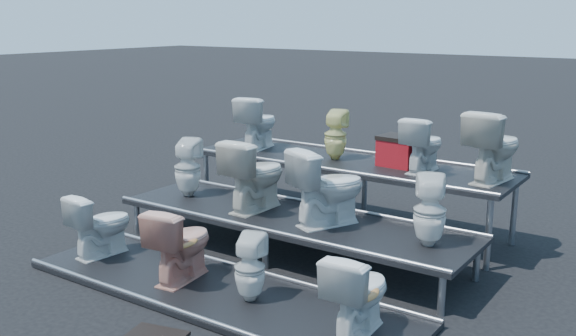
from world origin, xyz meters
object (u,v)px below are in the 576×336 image
Objects in this scene: toilet_9 at (336,135)px; toilet_11 at (494,146)px; toilet_1 at (181,243)px; toilet_3 at (358,292)px; toilet_5 at (255,174)px; toilet_7 at (430,211)px; toilet_4 at (188,168)px; toilet_6 at (328,187)px; toilet_2 at (250,268)px; toilet_10 at (423,144)px; red_crate at (399,153)px; toilet_8 at (258,122)px; toilet_0 at (101,224)px.

toilet_11 is (2.01, 0.00, 0.08)m from toilet_9.
toilet_1 is 2.00m from toilet_3.
toilet_5 reaches higher than toilet_7.
toilet_4 is 1.13× the size of toilet_9.
toilet_5 and toilet_6 have the same top height.
toilet_2 is 1.67m from toilet_5.
toilet_5 is at bearing 65.31° from toilet_9.
toilet_2 is 0.90× the size of toilet_7.
toilet_7 is (0.08, 1.30, 0.39)m from toilet_3.
toilet_6 is 1.91m from toilet_11.
toilet_4 is 1.92m from toilet_9.
toilet_3 is 3.39m from toilet_4.
toilet_2 is 0.88× the size of toilet_3.
toilet_1 is 1.21× the size of toilet_9.
toilet_10 is at bearing 8.51° from toilet_11.
toilet_7 is at bearing 159.88° from toilet_4.
toilet_10 reaches higher than toilet_2.
toilet_1 is at bearing -16.88° from toilet_2.
toilet_11 reaches higher than toilet_10.
toilet_8 is at bearing -172.42° from red_crate.
toilet_10 is (-0.63, 1.30, 0.38)m from toilet_7.
toilet_9 is (0.31, 1.30, 0.30)m from toilet_5.
toilet_7 is (1.21, 1.30, 0.43)m from toilet_2.
toilet_8 is (0.22, 2.60, 0.81)m from toilet_0.
toilet_6 is (0.93, 1.30, 0.44)m from toilet_1.
toilet_6 is at bearing 159.88° from toilet_4.
toilet_1 reaches higher than toilet_3.
toilet_0 is 1.01× the size of toilet_7.
toilet_1 is 2.71m from toilet_9.
toilet_1 is at bearing 8.98° from toilet_7.
toilet_0 is 1.21m from toilet_1.
toilet_7 is 2.27m from toilet_9.
toilet_5 is 1.15× the size of toilet_8.
toilet_11 is (1.34, 1.30, 0.38)m from toilet_6.
toilet_3 is at bearing 137.20° from toilet_4.
toilet_9 is 2.02m from toilet_11.
toilet_1 is at bearing 73.10° from toilet_9.
toilet_11 is (2.32, 1.30, 0.38)m from toilet_5.
toilet_10 reaches higher than toilet_0.
toilet_4 is at bearing -50.21° from toilet_2.
toilet_9 is at bearing -58.51° from toilet_7.
toilet_1 is 1.20× the size of toilet_2.
toilet_3 is 1.62× the size of red_crate.
toilet_4 is 1.02× the size of toilet_7.
toilet_10 reaches higher than red_crate.
toilet_10 is at bearing -129.89° from toilet_0.
toilet_10 is 0.41m from red_crate.
toilet_11 is (3.38, 1.30, 0.44)m from toilet_4.
toilet_6 is 1.33× the size of toilet_9.
toilet_10 is (0.52, 1.30, 0.31)m from toilet_6.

